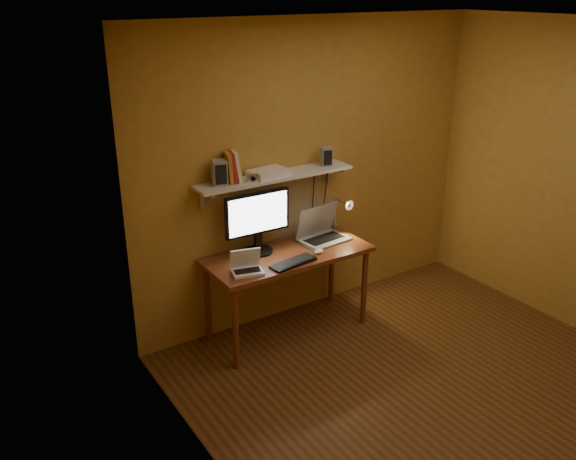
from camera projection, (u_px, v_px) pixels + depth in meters
room at (449, 229)px, 4.08m from camera, size 3.44×3.24×2.64m
desk at (288, 262)px, 5.08m from camera, size 1.40×0.60×0.75m
wall_shelf at (275, 177)px, 4.97m from camera, size 1.40×0.25×0.21m
monitor at (258, 219)px, 4.96m from camera, size 0.58×0.25×0.52m
laptop at (321, 231)px, 5.30m from camera, size 0.44×0.34×0.30m
netbook at (246, 266)px, 4.70m from camera, size 0.27×0.23×0.18m
keyboard at (293, 263)px, 4.85m from camera, size 0.41×0.18×0.02m
mouse at (319, 251)px, 5.04m from camera, size 0.11×0.08×0.03m
desk_lamp at (343, 210)px, 5.40m from camera, size 0.09×0.23×0.38m
speaker_left at (219, 173)px, 4.68m from camera, size 0.13×0.13×0.20m
speaker_right at (326, 156)px, 5.19m from camera, size 0.11×0.11×0.16m
books at (233, 167)px, 4.75m from camera, size 0.16×0.17×0.24m
shelf_camera at (253, 178)px, 4.78m from camera, size 0.11×0.06×0.06m
router at (268, 173)px, 4.93m from camera, size 0.33×0.24×0.05m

